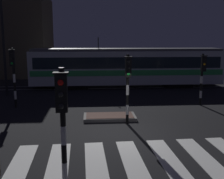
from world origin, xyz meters
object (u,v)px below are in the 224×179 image
at_px(traffic_light_kerb_mid_left, 62,115).
at_px(street_lamp_trackside_left, 1,26).
at_px(traffic_light_corner_far_left, 13,69).
at_px(tram, 127,66).
at_px(traffic_light_median_centre, 128,79).
at_px(traffic_light_corner_far_right, 203,72).

relative_size(traffic_light_kerb_mid_left, street_lamp_trackside_left, 0.44).
xyz_separation_m(traffic_light_corner_far_left, tram, (7.53, 6.66, -0.59)).
distance_m(traffic_light_median_centre, street_lamp_trackside_left, 10.93).
relative_size(traffic_light_kerb_mid_left, traffic_light_corner_far_left, 0.96).
distance_m(traffic_light_median_centre, traffic_light_corner_far_right, 6.13).
xyz_separation_m(traffic_light_corner_far_right, tram, (-3.72, 6.92, -0.34)).
bearing_deg(traffic_light_median_centre, traffic_light_corner_far_left, 148.89).
height_order(traffic_light_kerb_mid_left, tram, tram).
height_order(traffic_light_corner_far_right, traffic_light_kerb_mid_left, traffic_light_kerb_mid_left).
distance_m(traffic_light_median_centre, traffic_light_corner_far_left, 7.27).
bearing_deg(street_lamp_trackside_left, tram, 19.45).
height_order(street_lamp_trackside_left, tram, street_lamp_trackside_left).
bearing_deg(traffic_light_median_centre, street_lamp_trackside_left, 137.12).
relative_size(traffic_light_corner_far_right, street_lamp_trackside_left, 0.41).
xyz_separation_m(traffic_light_corner_far_left, street_lamp_trackside_left, (-1.54, 3.46, 2.55)).
relative_size(traffic_light_corner_far_right, traffic_light_kerb_mid_left, 0.93).
bearing_deg(traffic_light_median_centre, traffic_light_corner_far_right, 34.81).
distance_m(traffic_light_median_centre, tram, 10.51).
bearing_deg(tram, traffic_light_kerb_mid_left, -102.72).
height_order(traffic_light_median_centre, traffic_light_corner_far_left, traffic_light_corner_far_left).
bearing_deg(traffic_light_corner_far_right, traffic_light_kerb_mid_left, -127.72).
bearing_deg(traffic_light_corner_far_left, tram, 41.50).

